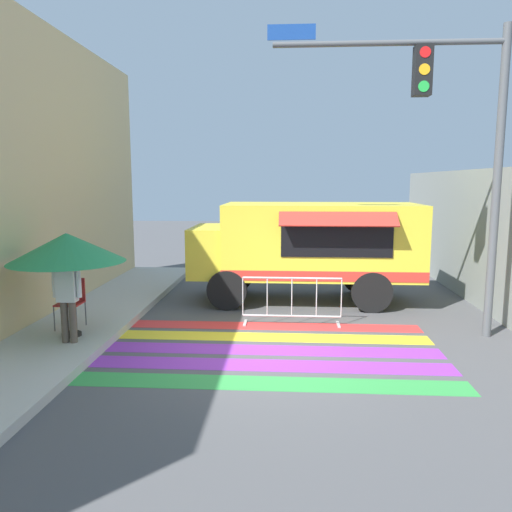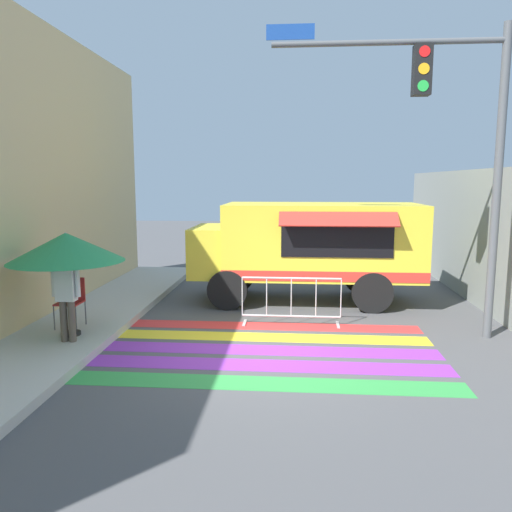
# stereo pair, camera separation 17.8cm
# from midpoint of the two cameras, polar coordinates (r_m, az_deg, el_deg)

# --- Properties ---
(ground_plane) EXTENTS (60.00, 60.00, 0.00)m
(ground_plane) POSITION_cam_midpoint_polar(r_m,az_deg,el_deg) (9.01, 1.09, -11.20)
(ground_plane) COLOR #4C4C4F
(concrete_wall_right) EXTENTS (0.20, 16.00, 3.35)m
(concrete_wall_right) POSITION_cam_midpoint_polar(r_m,az_deg,el_deg) (12.44, 26.38, 1.31)
(concrete_wall_right) COLOR gray
(concrete_wall_right) RESTS_ON ground_plane
(crosswalk_painted) EXTENTS (6.40, 3.60, 0.01)m
(crosswalk_painted) POSITION_cam_midpoint_polar(r_m,az_deg,el_deg) (9.23, 1.18, -10.68)
(crosswalk_painted) COLOR green
(crosswalk_painted) RESTS_ON ground_plane
(food_truck) EXTENTS (5.69, 2.70, 2.49)m
(food_truck) POSITION_cam_midpoint_polar(r_m,az_deg,el_deg) (12.68, 5.95, 1.47)
(food_truck) COLOR yellow
(food_truck) RESTS_ON ground_plane
(traffic_signal_pole) EXTENTS (4.45, 0.29, 5.94)m
(traffic_signal_pole) POSITION_cam_midpoint_polar(r_m,az_deg,el_deg) (10.31, 22.02, 13.67)
(traffic_signal_pole) COLOR #515456
(traffic_signal_pole) RESTS_ON ground_plane
(patio_umbrella) EXTENTS (2.11, 2.11, 1.95)m
(patio_umbrella) POSITION_cam_midpoint_polar(r_m,az_deg,el_deg) (9.84, -20.39, 0.92)
(patio_umbrella) COLOR black
(patio_umbrella) RESTS_ON sidewalk_left
(folding_chair) EXTENTS (0.47, 0.47, 0.97)m
(folding_chair) POSITION_cam_midpoint_polar(r_m,az_deg,el_deg) (10.65, -19.90, -4.45)
(folding_chair) COLOR #4C4C51
(folding_chair) RESTS_ON sidewalk_left
(vendor_person) EXTENTS (0.53, 0.21, 1.62)m
(vendor_person) POSITION_cam_midpoint_polar(r_m,az_deg,el_deg) (9.57, -20.37, -3.91)
(vendor_person) COLOR brown
(vendor_person) RESTS_ON sidewalk_left
(barricade_front) EXTENTS (2.12, 0.44, 1.03)m
(barricade_front) POSITION_cam_midpoint_polar(r_m,az_deg,el_deg) (10.70, 4.52, -5.17)
(barricade_front) COLOR #B7BABF
(barricade_front) RESTS_ON ground_plane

